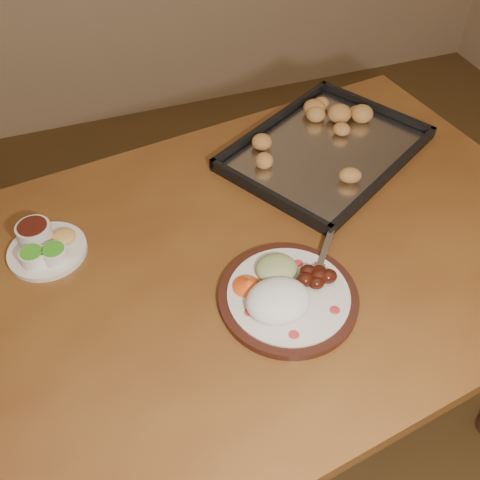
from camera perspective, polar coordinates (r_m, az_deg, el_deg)
name	(u,v)px	position (r m, az deg, el deg)	size (l,w,h in m)	color
dining_table	(230,290)	(1.18, -1.06, -5.36)	(1.61, 1.11, 0.75)	brown
dinner_plate	(285,294)	(1.03, 4.86, -5.73)	(0.30, 0.28, 0.06)	black
condiment_saucer	(44,246)	(1.18, -20.19, -0.57)	(0.16, 0.16, 0.05)	silver
baking_tray	(326,149)	(1.38, 9.18, 9.61)	(0.59, 0.55, 0.05)	black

